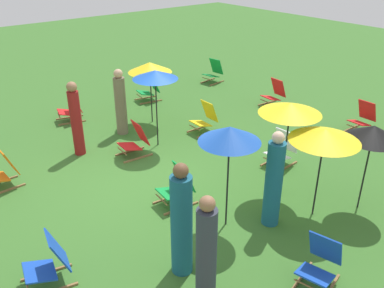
{
  "coord_description": "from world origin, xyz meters",
  "views": [
    {
      "loc": [
        6.46,
        -3.98,
        4.61
      ],
      "look_at": [
        0.0,
        1.2,
        0.5
      ],
      "focal_mm": 38.49,
      "sensor_mm": 36.0,
      "label": 1
    }
  ],
  "objects_px": {
    "deckchair_6": "(282,149)",
    "deckchair_14": "(320,263)",
    "deckchair_15": "(149,89)",
    "deckchair_1": "(274,94)",
    "deckchair_13": "(71,108)",
    "umbrella_3": "(325,135)",
    "umbrella_1": "(150,67)",
    "deckchair_12": "(178,187)",
    "person_1": "(274,182)",
    "person_3": "(181,223)",
    "umbrella_4": "(290,108)",
    "umbrella_5": "(230,135)",
    "deckchair_4": "(213,72)",
    "person_0": "(121,103)",
    "deckchair_2": "(205,119)",
    "deckchair_9": "(363,118)",
    "umbrella_2": "(373,133)",
    "deckchair_0": "(3,171)",
    "person_2": "(76,119)",
    "umbrella_0": "(155,75)",
    "person_4": "(206,254)",
    "deckchair_11": "(49,263)"
  },
  "relations": [
    {
      "from": "deckchair_0",
      "to": "deckchair_12",
      "type": "distance_m",
      "value": 3.67
    },
    {
      "from": "person_0",
      "to": "deckchair_11",
      "type": "bearing_deg",
      "value": -131.15
    },
    {
      "from": "deckchair_1",
      "to": "deckchair_12",
      "type": "bearing_deg",
      "value": -61.96
    },
    {
      "from": "umbrella_0",
      "to": "umbrella_2",
      "type": "distance_m",
      "value": 4.86
    },
    {
      "from": "deckchair_4",
      "to": "person_3",
      "type": "distance_m",
      "value": 9.52
    },
    {
      "from": "umbrella_3",
      "to": "umbrella_4",
      "type": "bearing_deg",
      "value": 174.12
    },
    {
      "from": "person_1",
      "to": "person_3",
      "type": "height_order",
      "value": "person_3"
    },
    {
      "from": "umbrella_4",
      "to": "umbrella_5",
      "type": "height_order",
      "value": "umbrella_4"
    },
    {
      "from": "deckchair_12",
      "to": "deckchair_15",
      "type": "distance_m",
      "value": 5.86
    },
    {
      "from": "deckchair_6",
      "to": "deckchair_9",
      "type": "distance_m",
      "value": 3.11
    },
    {
      "from": "umbrella_2",
      "to": "person_2",
      "type": "height_order",
      "value": "person_2"
    },
    {
      "from": "person_4",
      "to": "deckchair_4",
      "type": "bearing_deg",
      "value": -68.06
    },
    {
      "from": "deckchair_2",
      "to": "deckchair_11",
      "type": "height_order",
      "value": "same"
    },
    {
      "from": "umbrella_1",
      "to": "person_0",
      "type": "height_order",
      "value": "person_0"
    },
    {
      "from": "deckchair_9",
      "to": "deckchair_4",
      "type": "bearing_deg",
      "value": -176.07
    },
    {
      "from": "person_1",
      "to": "person_3",
      "type": "distance_m",
      "value": 1.97
    },
    {
      "from": "deckchair_2",
      "to": "person_0",
      "type": "distance_m",
      "value": 2.24
    },
    {
      "from": "deckchair_1",
      "to": "umbrella_1",
      "type": "height_order",
      "value": "umbrella_1"
    },
    {
      "from": "deckchair_9",
      "to": "deckchair_11",
      "type": "height_order",
      "value": "same"
    },
    {
      "from": "deckchair_1",
      "to": "deckchair_13",
      "type": "height_order",
      "value": "same"
    },
    {
      "from": "deckchair_6",
      "to": "deckchair_14",
      "type": "distance_m",
      "value": 3.66
    },
    {
      "from": "person_0",
      "to": "person_4",
      "type": "distance_m",
      "value": 6.05
    },
    {
      "from": "deckchair_6",
      "to": "deckchair_14",
      "type": "height_order",
      "value": "same"
    },
    {
      "from": "umbrella_4",
      "to": "person_4",
      "type": "xyz_separation_m",
      "value": [
        1.17,
        -3.01,
        -0.99
      ]
    },
    {
      "from": "deckchair_1",
      "to": "person_3",
      "type": "relative_size",
      "value": 0.44
    },
    {
      "from": "deckchair_15",
      "to": "umbrella_3",
      "type": "height_order",
      "value": "umbrella_3"
    },
    {
      "from": "deckchair_1",
      "to": "deckchair_4",
      "type": "xyz_separation_m",
      "value": [
        -2.93,
        0.09,
        0.0
      ]
    },
    {
      "from": "umbrella_2",
      "to": "person_0",
      "type": "bearing_deg",
      "value": -162.72
    },
    {
      "from": "deckchair_13",
      "to": "person_2",
      "type": "bearing_deg",
      "value": -5.1
    },
    {
      "from": "umbrella_2",
      "to": "person_4",
      "type": "xyz_separation_m",
      "value": [
        -0.08,
        -3.78,
        -0.73
      ]
    },
    {
      "from": "deckchair_15",
      "to": "deckchair_12",
      "type": "bearing_deg",
      "value": -18.26
    },
    {
      "from": "deckchair_2",
      "to": "umbrella_4",
      "type": "xyz_separation_m",
      "value": [
        3.25,
        -0.74,
        1.47
      ]
    },
    {
      "from": "deckchair_15",
      "to": "deckchair_1",
      "type": "bearing_deg",
      "value": 54.52
    },
    {
      "from": "umbrella_2",
      "to": "deckchair_6",
      "type": "bearing_deg",
      "value": 175.51
    },
    {
      "from": "person_3",
      "to": "person_4",
      "type": "relative_size",
      "value": 1.07
    },
    {
      "from": "deckchair_15",
      "to": "umbrella_0",
      "type": "height_order",
      "value": "umbrella_0"
    },
    {
      "from": "umbrella_1",
      "to": "deckchair_12",
      "type": "bearing_deg",
      "value": -26.82
    },
    {
      "from": "deckchair_6",
      "to": "umbrella_4",
      "type": "xyz_separation_m",
      "value": [
        0.81,
        -0.93,
        1.47
      ]
    },
    {
      "from": "deckchair_11",
      "to": "umbrella_5",
      "type": "xyz_separation_m",
      "value": [
        0.59,
        2.99,
        1.42
      ]
    },
    {
      "from": "deckchair_13",
      "to": "umbrella_2",
      "type": "bearing_deg",
      "value": 32.71
    },
    {
      "from": "deckchair_4",
      "to": "person_0",
      "type": "distance_m",
      "value": 5.13
    },
    {
      "from": "umbrella_2",
      "to": "umbrella_3",
      "type": "bearing_deg",
      "value": -115.58
    },
    {
      "from": "deckchair_14",
      "to": "deckchair_15",
      "type": "bearing_deg",
      "value": 149.68
    },
    {
      "from": "umbrella_5",
      "to": "deckchair_9",
      "type": "bearing_deg",
      "value": 97.21
    },
    {
      "from": "deckchair_0",
      "to": "umbrella_0",
      "type": "relative_size",
      "value": 0.43
    },
    {
      "from": "deckchair_1",
      "to": "deckchair_13",
      "type": "xyz_separation_m",
      "value": [
        -2.78,
        -5.38,
        0.0
      ]
    },
    {
      "from": "deckchair_1",
      "to": "deckchair_15",
      "type": "distance_m",
      "value": 3.92
    },
    {
      "from": "umbrella_2",
      "to": "person_1",
      "type": "height_order",
      "value": "person_1"
    },
    {
      "from": "deckchair_1",
      "to": "deckchair_12",
      "type": "xyz_separation_m",
      "value": [
        2.38,
        -5.51,
        0.0
      ]
    },
    {
      "from": "person_0",
      "to": "deckchair_4",
      "type": "bearing_deg",
      "value": 20.7
    }
  ]
}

